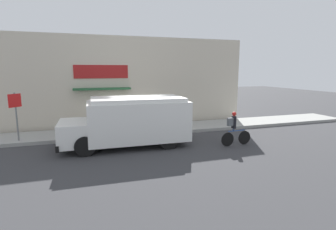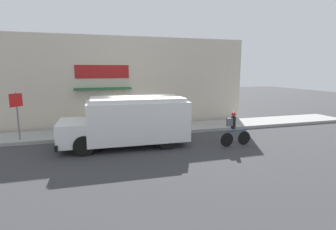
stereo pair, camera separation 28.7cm
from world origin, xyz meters
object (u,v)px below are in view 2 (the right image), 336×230
stop_sign_post (17,108)px  trash_bin (102,123)px  school_bus (130,121)px  cyclist (234,130)px

stop_sign_post → trash_bin: 4.08m
stop_sign_post → trash_bin: stop_sign_post is taller
school_bus → stop_sign_post: bearing=161.4°
cyclist → trash_bin: 6.98m
trash_bin → cyclist: bearing=-37.6°
trash_bin → stop_sign_post: bearing=-165.0°
cyclist → trash_bin: (-5.53, 4.26, -0.21)m
school_bus → trash_bin: (-1.10, 2.80, -0.60)m
school_bus → trash_bin: size_ratio=7.54×
school_bus → trash_bin: bearing=113.0°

